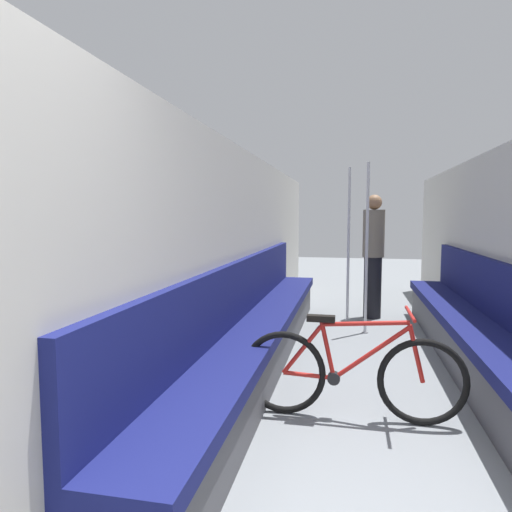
{
  "coord_description": "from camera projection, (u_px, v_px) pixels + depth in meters",
  "views": [
    {
      "loc": [
        -0.15,
        -0.85,
        1.46
      ],
      "look_at": [
        -1.1,
        3.68,
        1.04
      ],
      "focal_mm": 32.0,
      "sensor_mm": 36.0,
      "label": 1
    }
  ],
  "objects": [
    {
      "name": "bicycle",
      "position": [
        351.0,
        374.0,
        3.25
      ],
      "size": [
        1.59,
        0.46,
        0.8
      ],
      "rotation": [
        0.0,
        0.0,
        -0.23
      ],
      "color": "black",
      "rests_on": "ground"
    },
    {
      "name": "grab_pole_near",
      "position": [
        367.0,
        251.0,
        5.58
      ],
      "size": [
        0.08,
        0.08,
        2.1
      ],
      "color": "gray",
      "rests_on": "ground"
    },
    {
      "name": "grab_pole_far",
      "position": [
        348.0,
        248.0,
        6.18
      ],
      "size": [
        0.08,
        0.08,
        2.1
      ],
      "color": "gray",
      "rests_on": "ground"
    },
    {
      "name": "wall_left",
      "position": [
        235.0,
        256.0,
        4.46
      ],
      "size": [
        0.1,
        10.11,
        2.12
      ],
      "primitive_type": "cube",
      "color": "beige",
      "rests_on": "ground"
    },
    {
      "name": "bench_seat_row_left",
      "position": [
        259.0,
        333.0,
        4.36
      ],
      "size": [
        0.49,
        5.68,
        1.04
      ],
      "color": "#4C4C51",
      "rests_on": "ground"
    },
    {
      "name": "bench_seat_row_right",
      "position": [
        484.0,
        345.0,
        3.96
      ],
      "size": [
        0.49,
        5.68,
        1.04
      ],
      "color": "#4C4C51",
      "rests_on": "ground"
    },
    {
      "name": "passenger_standing",
      "position": [
        373.0,
        255.0,
        6.43
      ],
      "size": [
        0.3,
        0.3,
        1.75
      ],
      "rotation": [
        0.0,
        0.0,
        2.93
      ],
      "color": "black",
      "rests_on": "ground"
    }
  ]
}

